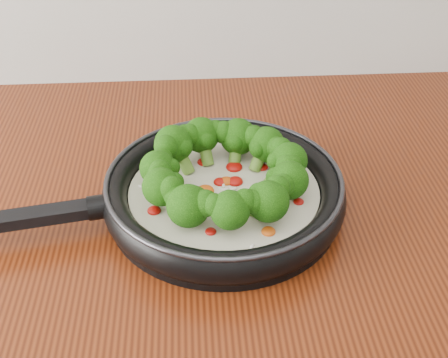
{
  "coord_description": "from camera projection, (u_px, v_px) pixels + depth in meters",
  "views": [
    {
      "loc": [
        -0.06,
        0.48,
        1.39
      ],
      "look_at": [
        -0.02,
        1.09,
        0.95
      ],
      "focal_mm": 46.91,
      "sensor_mm": 36.0,
      "label": 1
    }
  ],
  "objects": [
    {
      "name": "skillet",
      "position": [
        222.0,
        187.0,
        0.77
      ],
      "size": [
        0.52,
        0.37,
        0.1
      ],
      "color": "black",
      "rests_on": "counter"
    }
  ]
}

